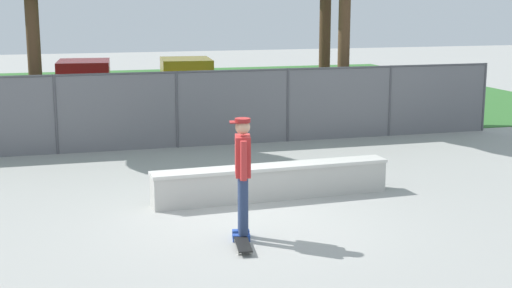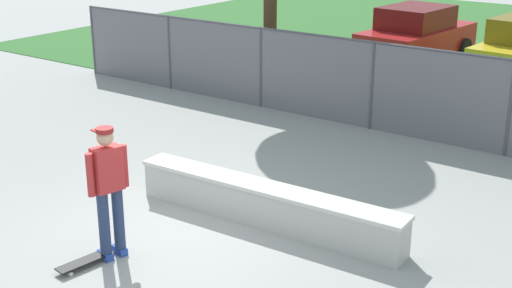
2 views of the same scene
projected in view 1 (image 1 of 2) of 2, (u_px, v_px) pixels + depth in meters
ground_plane at (244, 223)px, 11.58m from camera, size 80.00×80.00×0.00m
grass_strip at (132, 95)px, 27.26m from camera, size 29.00×20.00×0.02m
concrete_ledge at (272, 182)px, 12.96m from camera, size 4.42×0.66×0.62m
skateboarder at (243, 172)px, 10.60m from camera, size 0.35×0.59×1.84m
skateboard at (243, 243)px, 10.38m from camera, size 0.31×0.82×0.09m
chainlink_fence at (177, 106)px, 17.34m from camera, size 17.07×0.07×1.87m
car_red at (85, 86)px, 23.06m from camera, size 2.31×4.35×1.66m
car_yellow at (186, 83)px, 23.84m from camera, size 2.31×4.35×1.66m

